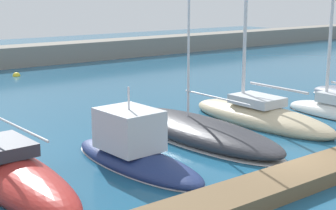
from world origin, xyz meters
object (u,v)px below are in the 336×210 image
object	(u,v)px
motorboat_navy_third	(134,150)
sailboat_sand_fifth	(260,114)
mooring_buoy_yellow	(17,76)
sailboat_charcoal_fourth	(197,130)
sailboat_red_second	(4,169)

from	to	relation	value
motorboat_navy_third	sailboat_sand_fifth	size ratio (longest dim) A/B	0.40
mooring_buoy_yellow	motorboat_navy_third	bearing A→B (deg)	-101.17
mooring_buoy_yellow	sailboat_sand_fifth	bearing A→B (deg)	-79.31
motorboat_navy_third	sailboat_sand_fifth	xyz separation A→B (m)	(8.81, 1.46, -0.14)
sailboat_charcoal_fourth	sailboat_sand_fifth	distance (m)	4.44
sailboat_charcoal_fourth	mooring_buoy_yellow	bearing A→B (deg)	-1.00
sailboat_red_second	motorboat_navy_third	xyz separation A→B (m)	(4.57, -1.47, 0.18)
sailboat_red_second	sailboat_sand_fifth	size ratio (longest dim) A/B	1.14
motorboat_navy_third	sailboat_charcoal_fourth	xyz separation A→B (m)	(4.38, 1.28, -0.20)
sailboat_charcoal_fourth	mooring_buoy_yellow	size ratio (longest dim) A/B	30.10
sailboat_sand_fifth	sailboat_red_second	bearing A→B (deg)	90.25
sailboat_red_second	motorboat_navy_third	distance (m)	4.81
sailboat_sand_fifth	mooring_buoy_yellow	distance (m)	22.45
sailboat_charcoal_fourth	mooring_buoy_yellow	xyz separation A→B (m)	(0.27, 22.23, -0.37)
sailboat_red_second	mooring_buoy_yellow	size ratio (longest dim) A/B	33.82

